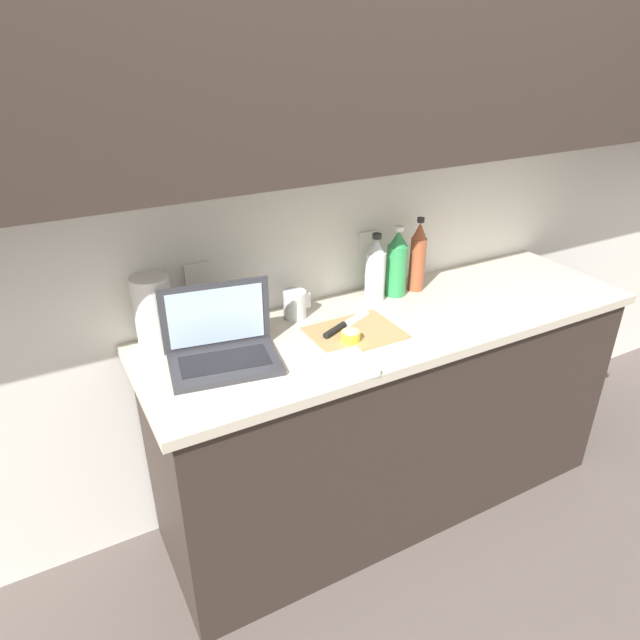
{
  "coord_description": "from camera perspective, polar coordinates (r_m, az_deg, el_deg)",
  "views": [
    {
      "loc": [
        -1.15,
        -1.51,
        1.84
      ],
      "look_at": [
        -0.34,
        -0.01,
        0.96
      ],
      "focal_mm": 32.0,
      "sensor_mm": 36.0,
      "label": 1
    }
  ],
  "objects": [
    {
      "name": "measuring_cup",
      "position": [
        2.09,
        -2.51,
        1.59
      ],
      "size": [
        0.1,
        0.08,
        0.1
      ],
      "color": "silver",
      "rests_on": "counter_unit"
    },
    {
      "name": "wall_back",
      "position": [
        2.09,
        5.32,
        19.5
      ],
      "size": [
        5.2,
        0.38,
        2.6
      ],
      "color": "white",
      "rests_on": "ground_plane"
    },
    {
      "name": "paper_towel_roll",
      "position": [
        1.93,
        -16.29,
        0.69
      ],
      "size": [
        0.12,
        0.12,
        0.26
      ],
      "color": "white",
      "rests_on": "counter_unit"
    },
    {
      "name": "knife",
      "position": [
        2.0,
        1.95,
        -0.73
      ],
      "size": [
        0.24,
        0.13,
        0.02
      ],
      "rotation": [
        0.0,
        0.0,
        0.42
      ],
      "color": "silver",
      "rests_on": "cutting_board"
    },
    {
      "name": "bottle_green_soda",
      "position": [
        2.31,
        9.74,
        6.19
      ],
      "size": [
        0.06,
        0.06,
        0.3
      ],
      "color": "#A34C2D",
      "rests_on": "counter_unit"
    },
    {
      "name": "ground_plane",
      "position": [
        2.64,
        6.57,
        -17.07
      ],
      "size": [
        12.0,
        12.0,
        0.0
      ],
      "primitive_type": "plane",
      "color": "#564C47",
      "rests_on": "ground"
    },
    {
      "name": "dish_towel",
      "position": [
        1.78,
        1.7,
        -4.87
      ],
      "size": [
        0.23,
        0.17,
        0.02
      ],
      "primitive_type": "cube",
      "rotation": [
        0.0,
        0.0,
        -0.07
      ],
      "color": "white",
      "rests_on": "counter_unit"
    },
    {
      "name": "bottle_oil_tall",
      "position": [
        2.26,
        7.69,
        5.58
      ],
      "size": [
        0.08,
        0.08,
        0.28
      ],
      "color": "#2D934C",
      "rests_on": "counter_unit"
    },
    {
      "name": "lemon_half_cut",
      "position": [
        1.93,
        3.08,
        -1.6
      ],
      "size": [
        0.07,
        0.07,
        0.03
      ],
      "color": "yellow",
      "rests_on": "cutting_board"
    },
    {
      "name": "laptop",
      "position": [
        1.84,
        -9.85,
        -2.36
      ],
      "size": [
        0.38,
        0.28,
        0.24
      ],
      "rotation": [
        0.0,
        0.0,
        -0.17
      ],
      "color": "#333338",
      "rests_on": "counter_unit"
    },
    {
      "name": "bottle_water_clear",
      "position": [
        2.21,
        5.55,
        4.99
      ],
      "size": [
        0.08,
        0.08,
        0.27
      ],
      "color": "silver",
      "rests_on": "counter_unit"
    },
    {
      "name": "counter_unit",
      "position": [
        2.36,
        7.54,
        -8.93
      ],
      "size": [
        1.91,
        0.59,
        0.88
      ],
      "color": "#332823",
      "rests_on": "ground_plane"
    },
    {
      "name": "cutting_board",
      "position": [
        2.0,
        3.53,
        -1.28
      ],
      "size": [
        0.31,
        0.24,
        0.01
      ],
      "primitive_type": "cube",
      "color": "tan",
      "rests_on": "counter_unit"
    }
  ]
}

